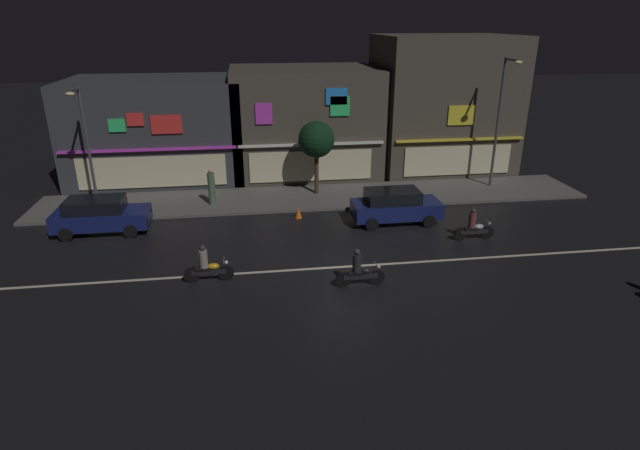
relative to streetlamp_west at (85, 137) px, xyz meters
name	(u,v)px	position (x,y,z in m)	size (l,w,h in m)	color
ground_plane	(345,267)	(11.82, -8.86, -3.83)	(140.00, 140.00, 0.00)	black
lane_divider_stripe	(345,267)	(11.82, -8.86, -3.82)	(28.75, 0.16, 0.01)	beige
sidewalk_far	(316,197)	(11.82, -0.14, -3.76)	(30.26, 4.25, 0.14)	#5B5954
storefront_left_block	(442,104)	(20.89, 5.38, 0.39)	(8.42, 6.95, 8.46)	#4C443A
storefront_center_block	(304,121)	(11.82, 5.57, -0.54)	(9.05, 7.33, 6.58)	#4C443A
storefront_right_block	(158,129)	(2.74, 5.45, -0.80)	(10.28, 7.08, 6.07)	#383A3F
streetlamp_west	(85,137)	(0.00, 0.00, 0.00)	(0.44, 1.64, 6.14)	#47494C
streetlamp_mid	(501,113)	(22.40, 0.18, 0.61)	(0.44, 1.64, 7.31)	#47494C
pedestrian_on_sidewalk	(212,188)	(6.15, -0.73, -2.78)	(0.38, 0.38, 1.96)	#4C664C
street_tree	(316,140)	(11.92, 0.35, -0.63)	(2.01, 2.01, 4.10)	#473323
parked_car_near_kerb	(395,206)	(15.18, -4.32, -2.96)	(4.30, 1.98, 1.67)	navy
parked_car_trailing	(100,215)	(1.15, -3.60, -2.96)	(4.30, 1.98, 1.67)	navy
motorcycle_lead	(359,271)	(12.05, -10.50, -3.20)	(1.90, 0.60, 1.52)	black
motorcycle_opposite_lane	(474,227)	(18.12, -6.93, -3.20)	(1.90, 0.60, 1.52)	black
motorcycle_trailing_far	(207,266)	(6.37, -9.32, -3.20)	(1.90, 0.60, 1.52)	black
traffic_cone	(298,213)	(10.53, -3.04, -3.55)	(0.36, 0.36, 0.55)	orange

